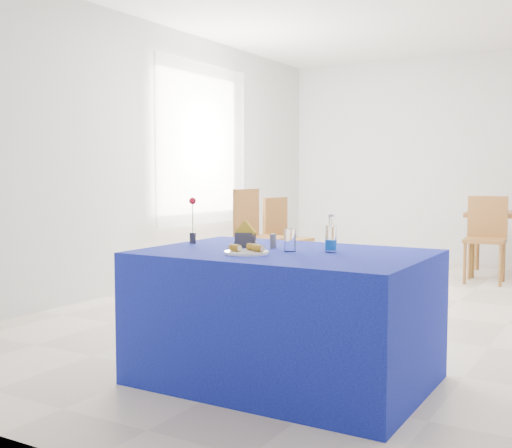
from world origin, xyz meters
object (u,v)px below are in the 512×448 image
(water_bottle, at_px, (331,240))
(chair_win_a, at_px, (256,230))
(plate, at_px, (247,252))
(blue_table, at_px, (285,316))
(chair_win_b, at_px, (283,233))
(chair_bg_left, at_px, (486,233))

(water_bottle, height_order, chair_win_a, chair_win_a)
(plate, distance_m, chair_win_a, 3.26)
(plate, bearing_deg, water_bottle, 39.98)
(blue_table, bearing_deg, water_bottle, 20.91)
(chair_win_a, distance_m, chair_win_b, 0.52)
(chair_win_a, bearing_deg, water_bottle, -141.52)
(water_bottle, bearing_deg, plate, -140.02)
(water_bottle, distance_m, chair_bg_left, 4.08)
(chair_bg_left, bearing_deg, blue_table, -99.01)
(plate, distance_m, chair_win_b, 3.70)
(plate, distance_m, chair_bg_left, 4.41)
(chair_bg_left, height_order, chair_win_b, chair_bg_left)
(chair_win_b, bearing_deg, plate, -146.87)
(plate, xyz_separation_m, chair_win_a, (-1.60, 2.84, -0.16))
(water_bottle, height_order, chair_bg_left, water_bottle)
(chair_win_b, bearing_deg, chair_win_a, -177.36)
(chair_win_a, bearing_deg, blue_table, -146.10)
(plate, bearing_deg, blue_table, 59.82)
(water_bottle, relative_size, chair_win_b, 0.23)
(plate, relative_size, chair_bg_left, 0.26)
(blue_table, distance_m, water_bottle, 0.52)
(blue_table, bearing_deg, plate, -120.18)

